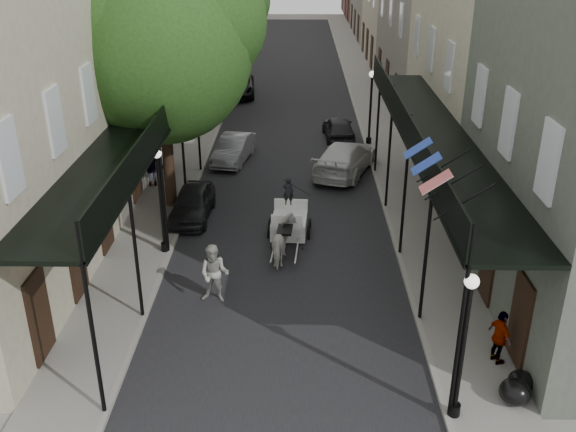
{
  "coord_description": "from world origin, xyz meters",
  "views": [
    {
      "loc": [
        0.46,
        -13.59,
        10.46
      ],
      "look_at": [
        0.15,
        5.71,
        1.6
      ],
      "focal_mm": 40.0,
      "sensor_mm": 36.0,
      "label": 1
    }
  ],
  "objects_px": {
    "car_left_near": "(192,203)",
    "car_right_near": "(345,158)",
    "pedestrian_sidewalk_left": "(151,165)",
    "car_left_far": "(237,85)",
    "car_right_far": "(339,128)",
    "carriage": "(290,207)",
    "lamppost_right_far": "(371,106)",
    "tree_near": "(171,42)",
    "pedestrian_sidewalk_right": "(500,337)",
    "lamppost_left": "(161,199)",
    "horse": "(285,241)",
    "tree_far": "(216,12)",
    "car_left_mid": "(234,149)",
    "pedestrian_walking": "(214,274)"
  },
  "relations": [
    {
      "from": "horse",
      "to": "car_right_near",
      "type": "relative_size",
      "value": 0.35
    },
    {
      "from": "carriage",
      "to": "car_right_far",
      "type": "bearing_deg",
      "value": 81.63
    },
    {
      "from": "car_left_far",
      "to": "car_right_far",
      "type": "distance_m",
      "value": 11.26
    },
    {
      "from": "car_right_far",
      "to": "tree_far",
      "type": "bearing_deg",
      "value": -41.18
    },
    {
      "from": "pedestrian_sidewalk_left",
      "to": "car_left_near",
      "type": "distance_m",
      "value": 3.8
    },
    {
      "from": "horse",
      "to": "car_left_near",
      "type": "xyz_separation_m",
      "value": [
        -3.64,
        3.42,
        -0.12
      ]
    },
    {
      "from": "tree_near",
      "to": "tree_far",
      "type": "bearing_deg",
      "value": 90.19
    },
    {
      "from": "lamppost_left",
      "to": "horse",
      "type": "xyz_separation_m",
      "value": [
        4.14,
        -0.42,
        -1.31
      ]
    },
    {
      "from": "lamppost_right_far",
      "to": "car_right_near",
      "type": "relative_size",
      "value": 0.75
    },
    {
      "from": "pedestrian_walking",
      "to": "car_right_near",
      "type": "distance_m",
      "value": 11.93
    },
    {
      "from": "carriage",
      "to": "car_left_near",
      "type": "distance_m",
      "value": 3.97
    },
    {
      "from": "tree_near",
      "to": "pedestrian_sidewalk_right",
      "type": "xyz_separation_m",
      "value": [
        9.83,
        -10.2,
        -5.61
      ]
    },
    {
      "from": "horse",
      "to": "carriage",
      "type": "relative_size",
      "value": 0.71
    },
    {
      "from": "car_left_near",
      "to": "car_right_near",
      "type": "distance_m",
      "value": 7.97
    },
    {
      "from": "tree_near",
      "to": "lamppost_left",
      "type": "height_order",
      "value": "tree_near"
    },
    {
      "from": "pedestrian_sidewalk_left",
      "to": "car_right_near",
      "type": "height_order",
      "value": "pedestrian_sidewalk_left"
    },
    {
      "from": "lamppost_left",
      "to": "car_right_near",
      "type": "relative_size",
      "value": 0.75
    },
    {
      "from": "car_right_near",
      "to": "car_left_mid",
      "type": "bearing_deg",
      "value": 3.48
    },
    {
      "from": "lamppost_right_far",
      "to": "car_left_far",
      "type": "distance_m",
      "value": 13.01
    },
    {
      "from": "pedestrian_sidewalk_right",
      "to": "car_left_near",
      "type": "distance_m",
      "value": 12.91
    },
    {
      "from": "pedestrian_sidewalk_left",
      "to": "car_left_mid",
      "type": "bearing_deg",
      "value": -149.29
    },
    {
      "from": "car_right_near",
      "to": "horse",
      "type": "bearing_deg",
      "value": 92.76
    },
    {
      "from": "carriage",
      "to": "pedestrian_sidewalk_right",
      "type": "height_order",
      "value": "carriage"
    },
    {
      "from": "car_right_far",
      "to": "pedestrian_walking",
      "type": "bearing_deg",
      "value": 69.89
    },
    {
      "from": "car_left_near",
      "to": "car_right_near",
      "type": "xyz_separation_m",
      "value": [
        6.2,
        5.0,
        0.1
      ]
    },
    {
      "from": "tree_far",
      "to": "pedestrian_sidewalk_left",
      "type": "xyz_separation_m",
      "value": [
        -1.55,
        -12.12,
        -4.78
      ]
    },
    {
      "from": "tree_near",
      "to": "pedestrian_sidewalk_left",
      "type": "relative_size",
      "value": 5.15
    },
    {
      "from": "car_left_far",
      "to": "car_left_mid",
      "type": "bearing_deg",
      "value": -89.82
    },
    {
      "from": "car_left_near",
      "to": "horse",
      "type": "bearing_deg",
      "value": -41.54
    },
    {
      "from": "horse",
      "to": "car_left_far",
      "type": "bearing_deg",
      "value": -77.1
    },
    {
      "from": "pedestrian_sidewalk_right",
      "to": "car_right_near",
      "type": "relative_size",
      "value": 0.31
    },
    {
      "from": "tree_far",
      "to": "car_left_mid",
      "type": "bearing_deg",
      "value": -79.25
    },
    {
      "from": "lamppost_right_far",
      "to": "pedestrian_sidewalk_left",
      "type": "height_order",
      "value": "lamppost_right_far"
    },
    {
      "from": "tree_far",
      "to": "carriage",
      "type": "height_order",
      "value": "tree_far"
    },
    {
      "from": "car_right_far",
      "to": "car_right_near",
      "type": "bearing_deg",
      "value": 85.93
    },
    {
      "from": "car_left_near",
      "to": "car_left_far",
      "type": "height_order",
      "value": "car_left_far"
    },
    {
      "from": "tree_near",
      "to": "pedestrian_sidewalk_left",
      "type": "distance_m",
      "value": 5.97
    },
    {
      "from": "tree_far",
      "to": "horse",
      "type": "height_order",
      "value": "tree_far"
    },
    {
      "from": "horse",
      "to": "car_left_near",
      "type": "distance_m",
      "value": 5.0
    },
    {
      "from": "car_left_near",
      "to": "car_left_far",
      "type": "relative_size",
      "value": 0.73
    },
    {
      "from": "car_left_far",
      "to": "car_right_near",
      "type": "bearing_deg",
      "value": -70.96
    },
    {
      "from": "car_right_near",
      "to": "car_right_far",
      "type": "height_order",
      "value": "car_right_near"
    },
    {
      "from": "carriage",
      "to": "pedestrian_walking",
      "type": "relative_size",
      "value": 1.32
    },
    {
      "from": "car_right_far",
      "to": "horse",
      "type": "bearing_deg",
      "value": 75.11
    },
    {
      "from": "lamppost_left",
      "to": "car_right_far",
      "type": "height_order",
      "value": "lamppost_left"
    },
    {
      "from": "car_left_mid",
      "to": "car_right_far",
      "type": "xyz_separation_m",
      "value": [
        5.2,
        3.49,
        -0.0
      ]
    },
    {
      "from": "pedestrian_sidewalk_left",
      "to": "car_left_near",
      "type": "xyz_separation_m",
      "value": [
        2.2,
        -3.06,
        -0.44
      ]
    },
    {
      "from": "horse",
      "to": "car_right_near",
      "type": "height_order",
      "value": "horse"
    },
    {
      "from": "lamppost_left",
      "to": "car_right_far",
      "type": "relative_size",
      "value": 1.02
    },
    {
      "from": "car_left_near",
      "to": "car_left_mid",
      "type": "bearing_deg",
      "value": 82.99
    }
  ]
}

